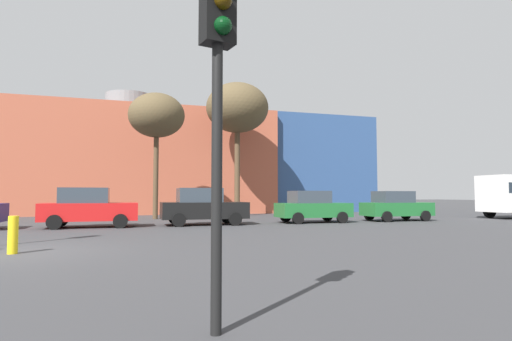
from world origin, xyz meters
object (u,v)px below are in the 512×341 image
(parked_car_2, at_px, (89,208))
(parked_car_5, at_px, (396,206))
(bollard_yellow_1, at_px, (13,235))
(bare_tree_2, at_px, (237,109))
(parked_car_3, at_px, (203,207))
(traffic_light_near_right, at_px, (218,60))
(bare_tree_0, at_px, (157,116))
(parked_car_4, at_px, (312,207))

(parked_car_2, relative_size, parked_car_5, 1.07)
(bollard_yellow_1, bearing_deg, bare_tree_2, 58.39)
(parked_car_3, relative_size, parked_car_5, 1.07)
(parked_car_5, height_order, bollard_yellow_1, parked_car_5)
(traffic_light_near_right, height_order, bare_tree_0, bare_tree_0)
(parked_car_4, relative_size, traffic_light_near_right, 0.97)
(parked_car_2, xyz_separation_m, bollard_yellow_1, (-1.03, -8.56, -0.43))
(parked_car_3, bearing_deg, bare_tree_0, 108.21)
(parked_car_3, xyz_separation_m, parked_car_4, (5.93, -0.00, -0.06))
(bare_tree_2, bearing_deg, parked_car_3, -115.73)
(parked_car_4, relative_size, bare_tree_0, 0.50)
(parked_car_2, distance_m, parked_car_3, 5.28)
(parked_car_3, bearing_deg, bollard_yellow_1, -126.39)
(bare_tree_0, bearing_deg, bollard_yellow_1, -106.74)
(bollard_yellow_1, bearing_deg, parked_car_5, 26.09)
(parked_car_2, bearing_deg, traffic_light_near_right, -80.50)
(parked_car_4, relative_size, bollard_yellow_1, 4.12)
(traffic_light_near_right, bearing_deg, parked_car_5, 126.84)
(parked_car_2, xyz_separation_m, parked_car_3, (5.28, 0.00, 0.00))
(parked_car_4, xyz_separation_m, bollard_yellow_1, (-12.24, -8.56, -0.37))
(parked_car_2, relative_size, parked_car_3, 0.99)
(traffic_light_near_right, bearing_deg, bollard_yellow_1, -166.08)
(traffic_light_near_right, bearing_deg, parked_car_3, 158.29)
(bare_tree_2, bearing_deg, parked_car_5, -46.45)
(parked_car_4, height_order, parked_car_5, parked_car_4)
(bare_tree_2, bearing_deg, bollard_yellow_1, -121.61)
(bollard_yellow_1, bearing_deg, parked_car_3, 53.61)
(parked_car_2, bearing_deg, bare_tree_2, 40.79)
(parked_car_2, xyz_separation_m, traffic_light_near_right, (2.68, -16.04, 2.07))
(parked_car_2, distance_m, bare_tree_0, 8.76)
(parked_car_4, xyz_separation_m, traffic_light_near_right, (-8.53, -16.04, 2.13))
(parked_car_4, distance_m, bare_tree_0, 11.33)
(bare_tree_0, relative_size, bare_tree_2, 0.83)
(parked_car_5, relative_size, bare_tree_0, 0.50)
(parked_car_3, distance_m, bare_tree_0, 8.33)
(parked_car_3, distance_m, parked_car_5, 11.18)
(bare_tree_0, relative_size, bollard_yellow_1, 8.26)
(parked_car_3, bearing_deg, parked_car_2, -180.00)
(bare_tree_2, bearing_deg, traffic_light_near_right, -104.94)
(parked_car_4, bearing_deg, parked_car_5, 0.00)
(bare_tree_0, bearing_deg, parked_car_2, -119.32)
(parked_car_5, xyz_separation_m, bollard_yellow_1, (-17.49, -8.56, -0.37))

